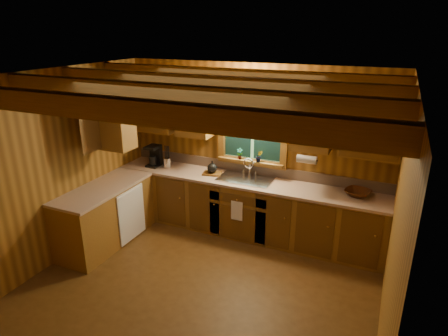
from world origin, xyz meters
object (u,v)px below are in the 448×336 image
coffee_maker (155,156)px  wicker_basket (358,193)px  sink (245,182)px  cutting_board (212,173)px

coffee_maker → wicker_basket: bearing=1.6°
sink → wicker_basket: sink is taller
sink → coffee_maker: coffee_maker is taller
sink → coffee_maker: size_ratio=2.32×
coffee_maker → cutting_board: (1.05, 0.02, -0.16)m
wicker_basket → sink: bearing=-178.0°
cutting_board → wicker_basket: size_ratio=0.84×
sink → cutting_board: 0.56m
coffee_maker → cutting_board: size_ratio=1.24×
cutting_board → wicker_basket: wicker_basket is taller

